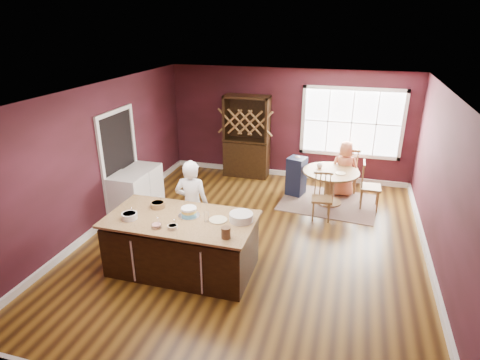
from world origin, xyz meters
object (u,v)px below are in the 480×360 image
Objects in this scene: hutch at (247,137)px; dryer at (145,186)px; seated_woman at (344,169)px; high_chair at (296,175)px; dining_table at (330,180)px; chair_north at (348,169)px; kitchen_island at (182,245)px; chair_east at (371,185)px; layer_cake at (189,212)px; washer at (129,197)px; chair_south at (322,197)px; baker at (192,205)px; toddler at (299,160)px.

dryer is at bearing -125.62° from hutch.
seated_woman is 1.38× the size of high_chair.
chair_north is (0.35, 0.80, 0.01)m from dining_table.
kitchen_island is 4.33m from chair_east.
layer_cake is 2.31m from washer.
seated_woman reaches higher than chair_east.
chair_south is 1.05× the size of washer.
baker is 1.83m from washer.
hutch is (-1.40, 0.85, 0.57)m from high_chair.
dryer is (-3.08, -1.53, -0.37)m from toddler.
high_chair is at bearing 160.63° from dining_table.
kitchen_island reaches higher than dryer.
high_chair is at bearing 80.15° from chair_east.
chair_east is at bearing 6.53° from high_chair.
hutch is at bearing -20.41° from seated_woman.
chair_north is 4.21× the size of toddler.
chair_east reaches higher than washer.
washer is (-4.17, -2.62, -0.09)m from chair_north.
chair_north reaches higher than dining_table.
dryer is (-4.09, -1.71, -0.19)m from seated_woman.
washer is at bearing 141.99° from kitchen_island.
washer is (-1.66, 0.68, -0.35)m from baker.
layer_cake is 4.27m from seated_woman.
seated_woman reaches higher than kitchen_island.
washer is (-3.73, -1.01, -0.02)m from chair_south.
baker is at bearing -22.31° from washer.
kitchen_island is at bearing -122.95° from dining_table.
baker is 1.48× the size of chair_north.
layer_cake is at bearing -122.61° from dining_table.
kitchen_island is 1.93× the size of dining_table.
seated_woman is 1.43× the size of dryer.
toddler is at bearing 154.98° from dining_table.
washer is at bearing -26.69° from baker.
layer_cake is 0.31× the size of chair_north.
seated_woman reaches higher than chair_south.
chair_east is 0.79m from seated_woman.
toddler is 3.78m from washer.
kitchen_island is 4.67m from chair_north.
hutch is (-1.43, 0.77, 0.22)m from toddler.
hutch is at bearing 92.81° from layer_cake.
seated_woman reaches higher than dryer.
baker is 3.18m from toddler.
chair_east is at bearing -20.28° from hutch.
dryer is at bearing -153.58° from toddler.
dryer is at bearing -138.65° from high_chair.
layer_cake reaches higher than chair_east.
dining_table is (2.07, 3.19, 0.10)m from kitchen_island.
chair_east is 4.82m from dryer.
toddler is (-0.65, 1.16, 0.33)m from chair_south.
kitchen_island is 2.60× the size of dryer.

